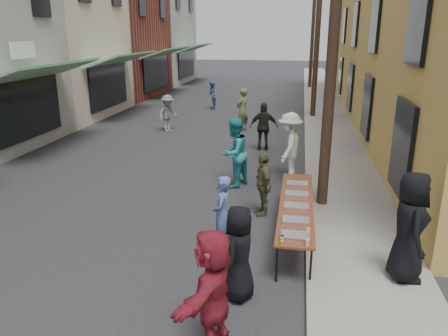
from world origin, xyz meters
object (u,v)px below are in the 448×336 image
(serving_table, at_px, (296,205))
(guest_front_c, at_px, (234,153))
(guest_front_a, at_px, (239,253))
(catering_tray_sausage, at_px, (295,236))
(utility_pole_far, at_px, (313,27))
(server, at_px, (410,227))
(utility_pole_mid, at_px, (318,25))
(utility_pole_near, at_px, (335,17))

(serving_table, bearing_deg, guest_front_c, 121.39)
(guest_front_a, distance_m, guest_front_c, 5.42)
(catering_tray_sausage, bearing_deg, utility_pole_far, 88.68)
(guest_front_c, height_order, server, server)
(utility_pole_mid, height_order, catering_tray_sausage, utility_pole_mid)
(serving_table, height_order, guest_front_a, guest_front_a)
(utility_pole_near, distance_m, guest_front_a, 5.81)
(guest_front_a, relative_size, server, 0.83)
(catering_tray_sausage, bearing_deg, utility_pole_near, 79.58)
(utility_pole_far, xyz_separation_m, catering_tray_sausage, (-0.63, -27.42, -3.71))
(serving_table, relative_size, guest_front_c, 2.05)
(utility_pole_mid, distance_m, guest_front_c, 11.68)
(catering_tray_sausage, xyz_separation_m, server, (1.89, 0.14, 0.28))
(serving_table, height_order, server, server)
(server, bearing_deg, utility_pole_mid, 3.00)
(server, bearing_deg, catering_tray_sausage, 92.37)
(utility_pole_far, distance_m, catering_tray_sausage, 27.68)
(catering_tray_sausage, distance_m, server, 1.92)
(utility_pole_near, height_order, server, utility_pole_near)
(guest_front_a, xyz_separation_m, server, (2.77, 0.93, 0.26))
(utility_pole_near, height_order, catering_tray_sausage, utility_pole_near)
(utility_pole_mid, bearing_deg, guest_front_a, -95.31)
(serving_table, bearing_deg, catering_tray_sausage, -90.00)
(catering_tray_sausage, xyz_separation_m, guest_front_a, (-0.88, -0.79, 0.01))
(utility_pole_mid, distance_m, guest_front_a, 16.70)
(guest_front_a, bearing_deg, utility_pole_far, -167.76)
(catering_tray_sausage, xyz_separation_m, guest_front_c, (-1.77, 4.55, 0.19))
(catering_tray_sausage, bearing_deg, guest_front_c, 111.25)
(utility_pole_far, bearing_deg, serving_table, -91.40)
(serving_table, xyz_separation_m, guest_front_c, (-1.77, 2.90, 0.27))
(guest_front_c, bearing_deg, server, 65.71)
(utility_pole_near, xyz_separation_m, utility_pole_far, (0.00, 24.00, 0.00))
(utility_pole_near, distance_m, server, 4.92)
(utility_pole_near, bearing_deg, serving_table, -109.53)
(utility_pole_mid, bearing_deg, catering_tray_sausage, -92.34)
(utility_pole_mid, relative_size, catering_tray_sausage, 18.00)
(catering_tray_sausage, height_order, guest_front_a, guest_front_a)
(utility_pole_near, height_order, guest_front_a, utility_pole_near)
(catering_tray_sausage, height_order, server, server)
(guest_front_a, bearing_deg, guest_front_c, -155.21)
(guest_front_a, xyz_separation_m, guest_front_c, (-0.89, 5.34, 0.18))
(utility_pole_near, bearing_deg, guest_front_c, 154.86)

